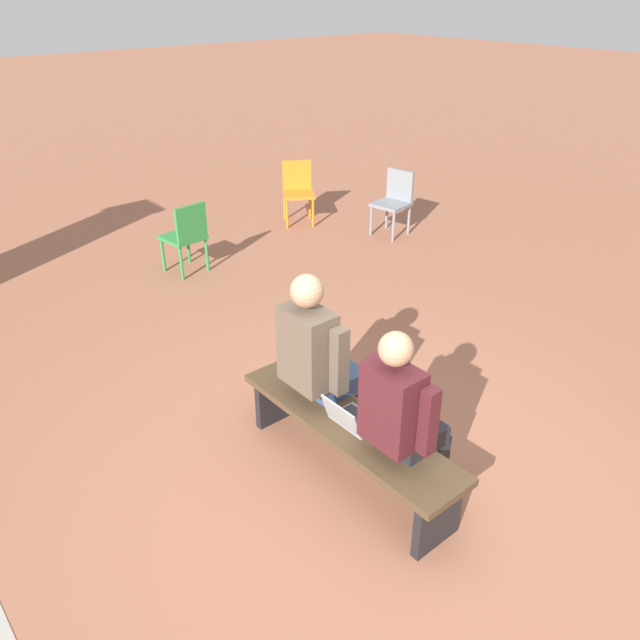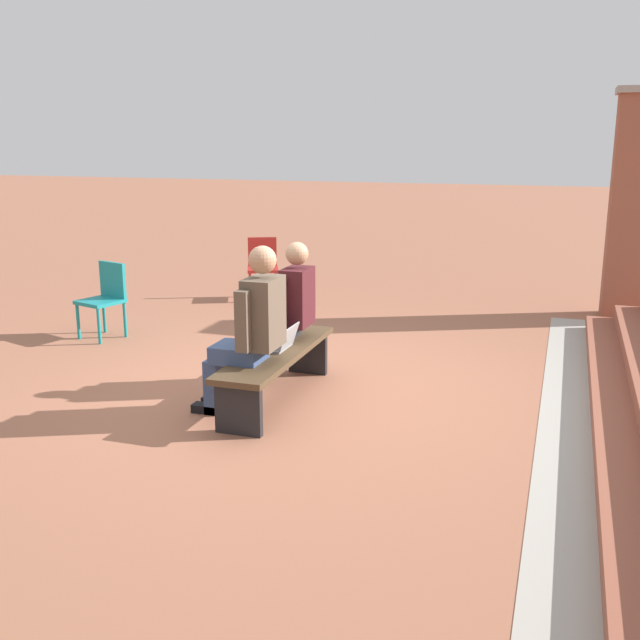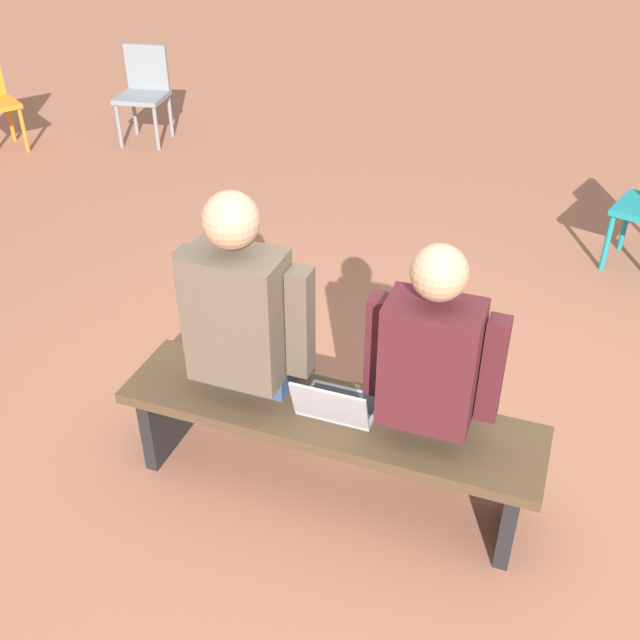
# 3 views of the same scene
# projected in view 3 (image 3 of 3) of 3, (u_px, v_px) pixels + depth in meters

# --- Properties ---
(ground_plane) EXTENTS (60.00, 60.00, 0.00)m
(ground_plane) POSITION_uv_depth(u_px,v_px,m) (393.00, 498.00, 3.32)
(ground_plane) COLOR #9E6047
(bench) EXTENTS (1.80, 0.44, 0.45)m
(bench) POSITION_uv_depth(u_px,v_px,m) (328.00, 427.00, 3.18)
(bench) COLOR #4C3823
(bench) RESTS_ON ground
(person_student) EXTENTS (0.53, 0.67, 1.32)m
(person_student) POSITION_uv_depth(u_px,v_px,m) (434.00, 373.00, 2.92)
(person_student) COLOR #232328
(person_student) RESTS_ON ground
(person_adult) EXTENTS (0.57, 0.72, 1.39)m
(person_adult) POSITION_uv_depth(u_px,v_px,m) (251.00, 327.00, 3.13)
(person_adult) COLOR #384C75
(person_adult) RESTS_ON ground
(laptop) EXTENTS (0.32, 0.29, 0.21)m
(laptop) POSITION_uv_depth(u_px,v_px,m) (336.00, 405.00, 3.08)
(laptop) COLOR #9EA0A5
(laptop) RESTS_ON bench
(plastic_chair_by_pillar) EXTENTS (0.48, 0.48, 0.84)m
(plastic_chair_by_pillar) POSITION_uv_depth(u_px,v_px,m) (144.00, 88.00, 6.84)
(plastic_chair_by_pillar) COLOR gray
(plastic_chair_by_pillar) RESTS_ON ground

